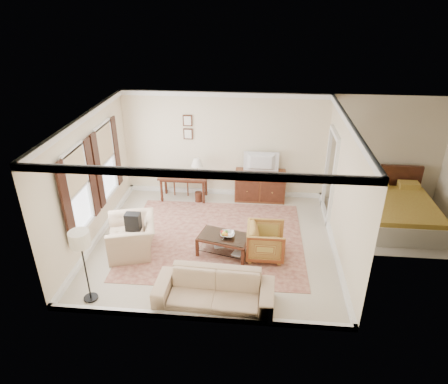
% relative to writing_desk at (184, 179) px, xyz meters
% --- Properties ---
extents(room_shell, '(5.51, 5.01, 2.91)m').
position_rel_writing_desk_xyz_m(room_shell, '(1.08, -2.07, 1.87)').
color(room_shell, beige).
rests_on(room_shell, ground).
extents(annex_bedroom, '(3.00, 2.70, 2.90)m').
position_rel_writing_desk_xyz_m(annex_bedroom, '(5.57, -0.92, -0.27)').
color(annex_bedroom, beige).
rests_on(annex_bedroom, ground).
extents(window_front, '(0.12, 1.56, 1.80)m').
position_rel_writing_desk_xyz_m(window_front, '(-1.62, -2.77, 0.94)').
color(window_front, '#CCB284').
rests_on(window_front, room_shell).
extents(window_rear, '(0.12, 1.56, 1.80)m').
position_rel_writing_desk_xyz_m(window_rear, '(-1.62, -1.17, 0.94)').
color(window_rear, '#CCB284').
rests_on(window_rear, room_shell).
extents(doorway, '(0.10, 1.12, 2.25)m').
position_rel_writing_desk_xyz_m(doorway, '(3.79, -0.57, 0.47)').
color(doorway, white).
rests_on(doorway, room_shell).
extents(rug, '(4.12, 3.55, 0.01)m').
position_rel_writing_desk_xyz_m(rug, '(1.07, -1.95, -0.60)').
color(rug, maroon).
rests_on(rug, room_shell).
extents(writing_desk, '(1.31, 0.66, 0.72)m').
position_rel_writing_desk_xyz_m(writing_desk, '(0.00, 0.00, 0.00)').
color(writing_desk, '#4D2316').
rests_on(writing_desk, room_shell).
extents(desk_chair, '(0.53, 0.53, 1.05)m').
position_rel_writing_desk_xyz_m(desk_chair, '(-0.12, 0.35, -0.08)').
color(desk_chair, brown).
rests_on(desk_chair, room_shell).
extents(desk_lamp, '(0.32, 0.32, 0.50)m').
position_rel_writing_desk_xyz_m(desk_lamp, '(0.39, 0.00, 0.36)').
color(desk_lamp, silver).
rests_on(desk_lamp, writing_desk).
extents(framed_prints, '(0.25, 0.04, 0.68)m').
position_rel_writing_desk_xyz_m(framed_prints, '(0.10, 0.40, 1.33)').
color(framed_prints, '#4D2316').
rests_on(framed_prints, room_shell).
extents(sideboard, '(1.36, 0.52, 0.84)m').
position_rel_writing_desk_xyz_m(sideboard, '(2.09, 0.14, -0.19)').
color(sideboard, brown).
rests_on(sideboard, room_shell).
extents(tv, '(0.89, 0.51, 0.12)m').
position_rel_writing_desk_xyz_m(tv, '(2.09, 0.12, 0.68)').
color(tv, black).
rests_on(tv, sideboard).
extents(coffee_table, '(1.22, 0.89, 0.46)m').
position_rel_writing_desk_xyz_m(coffee_table, '(1.35, -2.51, -0.25)').
color(coffee_table, '#4D2316').
rests_on(coffee_table, room_shell).
extents(fruit_bowl, '(0.42, 0.42, 0.10)m').
position_rel_writing_desk_xyz_m(fruit_bowl, '(1.42, -2.51, -0.09)').
color(fruit_bowl, silver).
rests_on(fruit_bowl, coffee_table).
extents(book_a, '(0.28, 0.09, 0.38)m').
position_rel_writing_desk_xyz_m(book_a, '(1.12, -2.45, -0.42)').
color(book_a, brown).
rests_on(book_a, coffee_table).
extents(book_b, '(0.27, 0.13, 0.38)m').
position_rel_writing_desk_xyz_m(book_b, '(1.57, -2.65, -0.43)').
color(book_b, brown).
rests_on(book_b, coffee_table).
extents(striped_armchair, '(0.75, 0.80, 0.82)m').
position_rel_writing_desk_xyz_m(striped_armchair, '(2.25, -2.51, -0.19)').
color(striped_armchair, brown).
rests_on(striped_armchair, room_shell).
extents(club_armchair, '(1.05, 1.33, 1.01)m').
position_rel_writing_desk_xyz_m(club_armchair, '(-0.68, -2.58, -0.10)').
color(club_armchair, tan).
rests_on(club_armchair, room_shell).
extents(backpack, '(0.32, 0.38, 0.40)m').
position_rel_writing_desk_xyz_m(backpack, '(-0.63, -2.56, 0.15)').
color(backpack, black).
rests_on(backpack, club_armchair).
extents(sofa, '(2.19, 0.73, 0.85)m').
position_rel_writing_desk_xyz_m(sofa, '(1.32, -4.11, -0.18)').
color(sofa, tan).
rests_on(sofa, room_shell).
extents(floor_lamp, '(0.37, 0.37, 1.49)m').
position_rel_writing_desk_xyz_m(floor_lamp, '(-1.02, -4.19, 0.64)').
color(floor_lamp, black).
rests_on(floor_lamp, room_shell).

